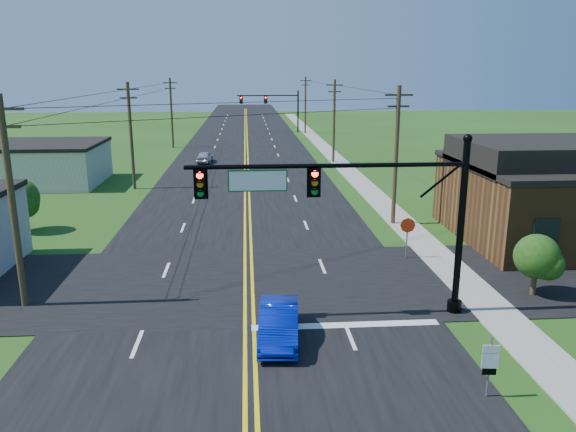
{
  "coord_description": "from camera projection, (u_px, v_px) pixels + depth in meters",
  "views": [
    {
      "loc": [
        0.18,
        -13.31,
        9.85
      ],
      "look_at": [
        1.92,
        10.0,
        3.8
      ],
      "focal_mm": 35.0,
      "sensor_mm": 36.0,
      "label": 1
    }
  ],
  "objects": [
    {
      "name": "road_main",
      "position": [
        245.0,
        161.0,
        63.57
      ],
      "size": [
        16.0,
        220.0,
        0.04
      ],
      "primitive_type": "cube",
      "color": "black",
      "rests_on": "ground"
    },
    {
      "name": "road_cross",
      "position": [
        245.0,
        283.0,
        26.89
      ],
      "size": [
        70.0,
        10.0,
        0.04
      ],
      "primitive_type": "cube",
      "color": "black",
      "rests_on": "ground"
    },
    {
      "name": "sidewalk",
      "position": [
        353.0,
        175.0,
        54.67
      ],
      "size": [
        2.0,
        160.0,
        0.08
      ],
      "primitive_type": "cube",
      "color": "gray",
      "rests_on": "ground"
    },
    {
      "name": "signal_mast_main",
      "position": [
        353.0,
        204.0,
        22.15
      ],
      "size": [
        11.3,
        0.6,
        7.48
      ],
      "color": "black",
      "rests_on": "ground"
    },
    {
      "name": "signal_mast_far",
      "position": [
        272.0,
        105.0,
        91.73
      ],
      "size": [
        10.98,
        0.6,
        7.48
      ],
      "color": "black",
      "rests_on": "ground"
    },
    {
      "name": "cream_bldg_far",
      "position": [
        32.0,
        163.0,
        50.16
      ],
      "size": [
        12.2,
        9.2,
        3.7
      ],
      "color": "beige",
      "rests_on": "ground"
    },
    {
      "name": "utility_pole_left_a",
      "position": [
        12.0,
        200.0,
        23.09
      ],
      "size": [
        1.8,
        0.28,
        9.0
      ],
      "color": "#3E2F1C",
      "rests_on": "ground"
    },
    {
      "name": "utility_pole_left_b",
      "position": [
        131.0,
        134.0,
        47.23
      ],
      "size": [
        1.8,
        0.28,
        9.0
      ],
      "color": "#3E2F1C",
      "rests_on": "ground"
    },
    {
      "name": "utility_pole_left_c",
      "position": [
        171.0,
        112.0,
        73.3
      ],
      "size": [
        1.8,
        0.28,
        9.0
      ],
      "color": "#3E2F1C",
      "rests_on": "ground"
    },
    {
      "name": "utility_pole_right_a",
      "position": [
        396.0,
        153.0,
        36.07
      ],
      "size": [
        1.8,
        0.28,
        9.0
      ],
      "color": "#3E2F1C",
      "rests_on": "ground"
    },
    {
      "name": "utility_pole_right_b",
      "position": [
        334.0,
        120.0,
        61.17
      ],
      "size": [
        1.8,
        0.28,
        9.0
      ],
      "color": "#3E2F1C",
      "rests_on": "ground"
    },
    {
      "name": "utility_pole_right_c",
      "position": [
        305.0,
        104.0,
        90.14
      ],
      "size": [
        1.8,
        0.28,
        9.0
      ],
      "color": "#3E2F1C",
      "rests_on": "ground"
    },
    {
      "name": "tree_right_back",
      "position": [
        464.0,
        174.0,
        40.91
      ],
      "size": [
        3.0,
        3.0,
        4.1
      ],
      "color": "#3E2F1C",
      "rests_on": "ground"
    },
    {
      "name": "shrub_corner",
      "position": [
        537.0,
        257.0,
        24.95
      ],
      "size": [
        2.0,
        2.0,
        2.86
      ],
      "color": "#3E2F1C",
      "rests_on": "ground"
    },
    {
      "name": "tree_left",
      "position": [
        20.0,
        198.0,
        35.0
      ],
      "size": [
        2.4,
        2.4,
        3.37
      ],
      "color": "#3E2F1C",
      "rests_on": "ground"
    },
    {
      "name": "blue_car",
      "position": [
        279.0,
        324.0,
        20.98
      ],
      "size": [
        1.76,
        4.23,
        1.36
      ],
      "primitive_type": "imported",
      "rotation": [
        0.0,
        0.0,
        -0.08
      ],
      "color": "#081AAD",
      "rests_on": "ground"
    },
    {
      "name": "distant_car",
      "position": [
        205.0,
        157.0,
        61.97
      ],
      "size": [
        1.86,
        3.82,
        1.26
      ],
      "primitive_type": "imported",
      "rotation": [
        0.0,
        0.0,
        3.04
      ],
      "color": "silver",
      "rests_on": "ground"
    },
    {
      "name": "route_sign",
      "position": [
        490.0,
        362.0,
        17.15
      ],
      "size": [
        0.52,
        0.11,
        2.08
      ],
      "rotation": [
        0.0,
        0.0,
        -0.1
      ],
      "color": "slate",
      "rests_on": "ground"
    },
    {
      "name": "stop_sign",
      "position": [
        407.0,
        230.0,
        29.94
      ],
      "size": [
        0.82,
        0.13,
        2.29
      ],
      "rotation": [
        0.0,
        0.0,
        -0.09
      ],
      "color": "slate",
      "rests_on": "ground"
    }
  ]
}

